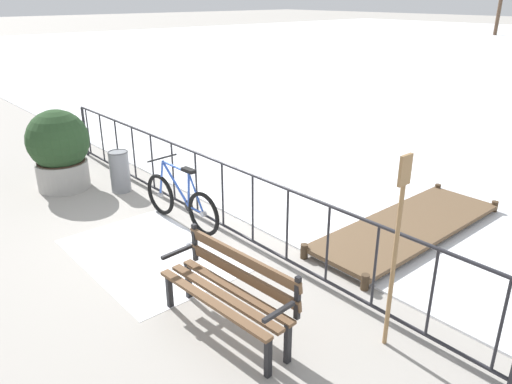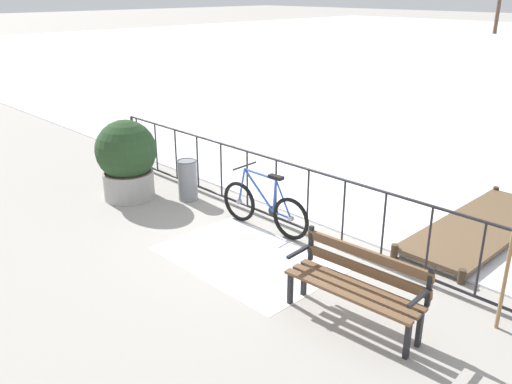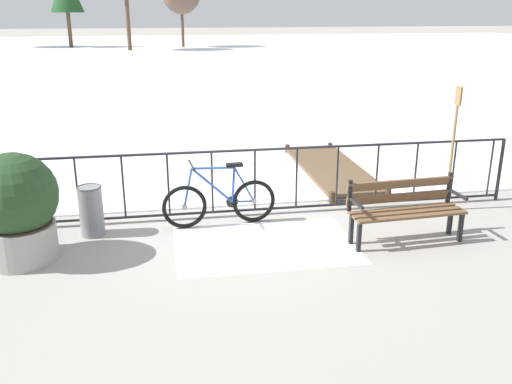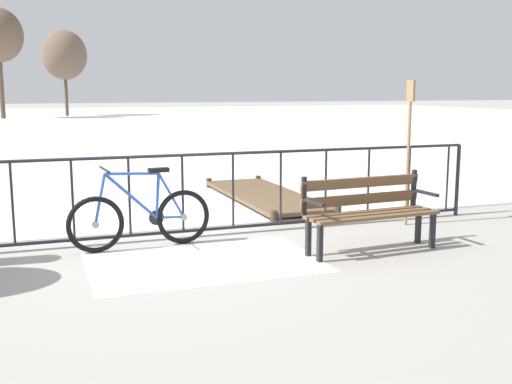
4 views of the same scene
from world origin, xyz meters
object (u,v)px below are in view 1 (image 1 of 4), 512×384
(trash_bin, at_px, (120,171))
(oar_upright, at_px, (396,242))
(bicycle_near_railing, at_px, (181,201))
(planter_with_shrub, at_px, (59,149))
(park_bench, at_px, (230,286))

(trash_bin, distance_m, oar_upright, 5.56)
(bicycle_near_railing, xyz_separation_m, oar_upright, (3.66, 0.02, 0.77))
(bicycle_near_railing, bearing_deg, trash_bin, -177.85)
(trash_bin, bearing_deg, planter_with_shrub, -138.77)
(trash_bin, relative_size, oar_upright, 0.37)
(bicycle_near_railing, bearing_deg, oar_upright, 0.24)
(planter_with_shrub, xyz_separation_m, trash_bin, (0.81, 0.71, -0.36))
(bicycle_near_railing, height_order, planter_with_shrub, planter_with_shrub)
(planter_with_shrub, xyz_separation_m, oar_upright, (6.31, 0.79, 0.40))
(bicycle_near_railing, xyz_separation_m, park_bench, (2.46, -0.99, 0.14))
(planter_with_shrub, height_order, oar_upright, oar_upright)
(planter_with_shrub, distance_m, trash_bin, 1.13)
(trash_bin, height_order, oar_upright, oar_upright)
(planter_with_shrub, bearing_deg, park_bench, -2.46)
(bicycle_near_railing, distance_m, park_bench, 2.66)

